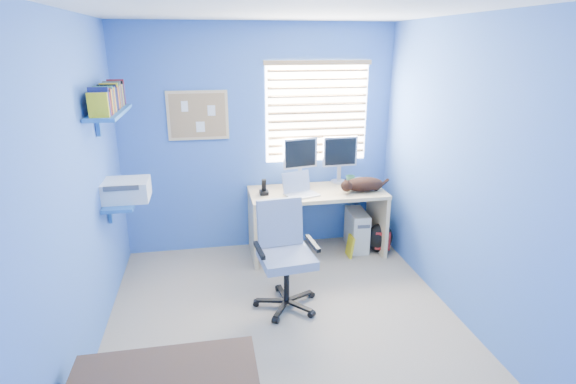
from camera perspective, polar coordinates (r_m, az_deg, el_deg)
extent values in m
cube|color=tan|center=(4.03, -0.44, -16.00)|extent=(3.00, 3.20, 0.00)
cube|color=white|center=(3.34, -0.55, 22.21)|extent=(3.00, 3.20, 0.00)
cube|color=#4475CE|center=(5.02, -3.68, 6.53)|extent=(3.00, 0.01, 2.50)
cube|color=#4475CE|center=(2.05, 7.47, -11.85)|extent=(3.00, 0.01, 2.50)
cube|color=#4475CE|center=(3.56, -25.02, -0.18)|extent=(0.01, 3.20, 2.50)
cube|color=#4475CE|center=(4.01, 21.13, 2.29)|extent=(0.01, 3.20, 2.50)
cube|color=#D7B47B|center=(5.05, 3.62, -3.84)|extent=(1.47, 0.65, 0.74)
cube|color=silver|center=(4.73, 1.77, 0.82)|extent=(0.40, 0.35, 0.22)
cube|color=silver|center=(5.07, 1.52, 3.89)|extent=(0.42, 0.20, 0.54)
cube|color=silver|center=(5.18, 6.54, 4.09)|extent=(0.40, 0.14, 0.54)
cube|color=black|center=(4.78, -3.08, 0.67)|extent=(0.09, 0.11, 0.17)
imported|color=#37784F|center=(5.18, 7.90, 1.53)|extent=(0.10, 0.09, 0.10)
cylinder|color=silver|center=(5.20, 9.18, 1.35)|extent=(0.13, 0.13, 0.07)
ellipsoid|color=black|center=(4.95, 9.66, 0.97)|extent=(0.48, 0.33, 0.15)
cube|color=beige|center=(5.27, 8.72, -4.77)|extent=(0.21, 0.45, 0.45)
cube|color=tan|center=(4.99, -1.55, -5.33)|extent=(0.35, 0.28, 0.54)
cube|color=yellow|center=(5.10, 7.89, -6.84)|extent=(0.03, 0.17, 0.24)
ellipsoid|color=black|center=(5.24, 11.59, -5.72)|extent=(0.36, 0.32, 0.34)
cylinder|color=black|center=(4.20, -0.18, -13.93)|extent=(0.61, 0.61, 0.06)
cylinder|color=black|center=(4.09, -0.18, -11.30)|extent=(0.05, 0.05, 0.38)
cube|color=#959DB0|center=(3.98, -0.19, -8.40)|extent=(0.50, 0.50, 0.08)
cube|color=#959DB0|center=(4.06, -1.04, -3.84)|extent=(0.42, 0.10, 0.43)
cube|color=white|center=(5.07, 3.69, 10.10)|extent=(1.15, 0.01, 1.10)
cube|color=tan|center=(5.04, 3.77, 10.05)|extent=(1.10, 0.03, 1.00)
cube|color=#D7B47B|center=(4.91, -11.37, 9.51)|extent=(0.64, 0.02, 0.52)
cube|color=tan|center=(4.91, -11.37, 9.50)|extent=(0.58, 0.01, 0.46)
cube|color=#2766B2|center=(4.32, -20.35, -1.11)|extent=(0.26, 0.55, 0.03)
cube|color=silver|center=(4.28, -19.98, 0.24)|extent=(0.42, 0.34, 0.18)
cube|color=#2766B2|center=(4.14, -21.72, 9.37)|extent=(0.24, 0.90, 0.03)
cube|color=navy|center=(4.13, -22.06, 11.07)|extent=(0.15, 0.80, 0.22)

